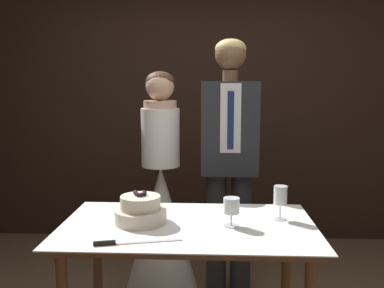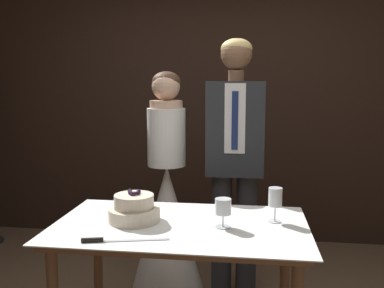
{
  "view_description": "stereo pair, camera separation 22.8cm",
  "coord_description": "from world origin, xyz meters",
  "px_view_note": "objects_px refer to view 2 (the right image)",
  "views": [
    {
      "loc": [
        0.1,
        -2.24,
        1.54
      ],
      "look_at": [
        -0.02,
        0.36,
        1.17
      ],
      "focal_mm": 40.0,
      "sensor_mm": 36.0,
      "label": 1
    },
    {
      "loc": [
        0.33,
        -2.22,
        1.54
      ],
      "look_at": [
        -0.02,
        0.36,
        1.17
      ],
      "focal_mm": 40.0,
      "sensor_mm": 36.0,
      "label": 2
    }
  ],
  "objects_px": {
    "wine_glass_near": "(223,208)",
    "tiered_cake": "(134,209)",
    "cake_table": "(180,243)",
    "bride": "(167,211)",
    "wine_glass_middle": "(275,198)",
    "groom": "(235,152)",
    "cake_knife": "(108,240)"
  },
  "relations": [
    {
      "from": "cake_table",
      "to": "tiered_cake",
      "type": "relative_size",
      "value": 4.81
    },
    {
      "from": "groom",
      "to": "bride",
      "type": "bearing_deg",
      "value": 179.95
    },
    {
      "from": "groom",
      "to": "cake_table",
      "type": "bearing_deg",
      "value": -105.22
    },
    {
      "from": "tiered_cake",
      "to": "groom",
      "type": "distance_m",
      "value": 1.05
    },
    {
      "from": "tiered_cake",
      "to": "wine_glass_near",
      "type": "distance_m",
      "value": 0.48
    },
    {
      "from": "cake_knife",
      "to": "wine_glass_near",
      "type": "bearing_deg",
      "value": 14.43
    },
    {
      "from": "wine_glass_near",
      "to": "groom",
      "type": "height_order",
      "value": "groom"
    },
    {
      "from": "tiered_cake",
      "to": "cake_knife",
      "type": "height_order",
      "value": "tiered_cake"
    },
    {
      "from": "cake_knife",
      "to": "tiered_cake",
      "type": "bearing_deg",
      "value": 69.02
    },
    {
      "from": "cake_table",
      "to": "groom",
      "type": "bearing_deg",
      "value": 74.78
    },
    {
      "from": "cake_table",
      "to": "wine_glass_middle",
      "type": "height_order",
      "value": "wine_glass_middle"
    },
    {
      "from": "cake_knife",
      "to": "wine_glass_near",
      "type": "xyz_separation_m",
      "value": [
        0.52,
        0.27,
        0.09
      ]
    },
    {
      "from": "tiered_cake",
      "to": "wine_glass_middle",
      "type": "distance_m",
      "value": 0.75
    },
    {
      "from": "wine_glass_middle",
      "to": "groom",
      "type": "bearing_deg",
      "value": 106.39
    },
    {
      "from": "wine_glass_near",
      "to": "cake_table",
      "type": "bearing_deg",
      "value": 174.59
    },
    {
      "from": "wine_glass_middle",
      "to": "bride",
      "type": "xyz_separation_m",
      "value": [
        -0.74,
        0.82,
        -0.35
      ]
    },
    {
      "from": "cake_table",
      "to": "wine_glass_near",
      "type": "relative_size",
      "value": 8.85
    },
    {
      "from": "cake_table",
      "to": "groom",
      "type": "relative_size",
      "value": 0.71
    },
    {
      "from": "cake_knife",
      "to": "groom",
      "type": "xyz_separation_m",
      "value": [
        0.54,
        1.21,
        0.23
      ]
    },
    {
      "from": "tiered_cake",
      "to": "groom",
      "type": "xyz_separation_m",
      "value": [
        0.5,
        0.91,
        0.17
      ]
    },
    {
      "from": "cake_knife",
      "to": "wine_glass_middle",
      "type": "height_order",
      "value": "wine_glass_middle"
    },
    {
      "from": "wine_glass_middle",
      "to": "cake_knife",
      "type": "bearing_deg",
      "value": -153.09
    },
    {
      "from": "wine_glass_near",
      "to": "groom",
      "type": "xyz_separation_m",
      "value": [
        0.03,
        0.94,
        0.14
      ]
    },
    {
      "from": "cake_table",
      "to": "tiered_cake",
      "type": "xyz_separation_m",
      "value": [
        -0.25,
        0.02,
        0.17
      ]
    },
    {
      "from": "cake_knife",
      "to": "bride",
      "type": "distance_m",
      "value": 1.24
    },
    {
      "from": "wine_glass_near",
      "to": "groom",
      "type": "relative_size",
      "value": 0.08
    },
    {
      "from": "wine_glass_near",
      "to": "wine_glass_middle",
      "type": "distance_m",
      "value": 0.3
    },
    {
      "from": "cake_table",
      "to": "bride",
      "type": "xyz_separation_m",
      "value": [
        -0.25,
        0.92,
        -0.11
      ]
    },
    {
      "from": "wine_glass_near",
      "to": "tiered_cake",
      "type": "bearing_deg",
      "value": 175.61
    },
    {
      "from": "bride",
      "to": "groom",
      "type": "relative_size",
      "value": 0.88
    },
    {
      "from": "tiered_cake",
      "to": "bride",
      "type": "relative_size",
      "value": 0.17
    },
    {
      "from": "tiered_cake",
      "to": "cake_table",
      "type": "bearing_deg",
      "value": -3.47
    }
  ]
}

